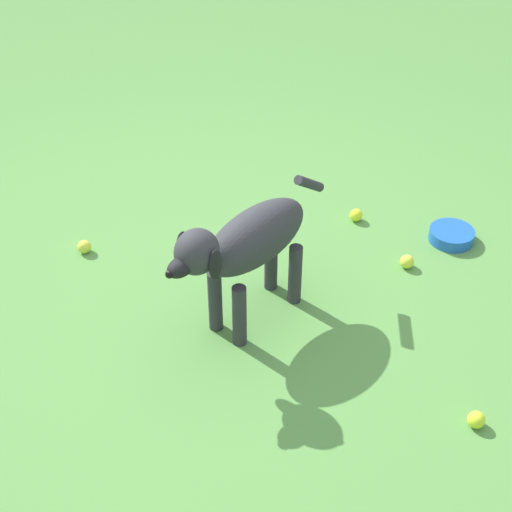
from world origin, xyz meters
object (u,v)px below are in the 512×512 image
object	(u,v)px
tennis_ball_0	(356,215)
dog	(247,244)
tennis_ball_2	(407,262)
tennis_ball_3	(84,247)
tennis_ball_1	(476,420)
water_bowl	(451,235)

from	to	relation	value
tennis_ball_0	dog	bearing A→B (deg)	44.11
tennis_ball_2	tennis_ball_3	distance (m)	1.54
tennis_ball_1	water_bowl	bearing A→B (deg)	-107.20
water_bowl	tennis_ball_3	bearing A→B (deg)	-6.69
tennis_ball_3	water_bowl	xyz separation A→B (m)	(-1.78, 0.21, -0.00)
tennis_ball_1	tennis_ball_3	xyz separation A→B (m)	(1.44, -1.33, 0.00)
tennis_ball_0	water_bowl	distance (m)	0.48
tennis_ball_0	tennis_ball_3	size ratio (longest dim) A/B	1.00
dog	tennis_ball_1	world-z (taller)	dog
dog	tennis_ball_0	size ratio (longest dim) A/B	11.25
tennis_ball_3	water_bowl	distance (m)	1.79
dog	tennis_ball_1	size ratio (longest dim) A/B	11.25
tennis_ball_2	water_bowl	xyz separation A→B (m)	(-0.29, -0.17, -0.00)
tennis_ball_2	dog	bearing A→B (deg)	16.30
tennis_ball_1	water_bowl	size ratio (longest dim) A/B	0.30
dog	tennis_ball_3	distance (m)	1.00
tennis_ball_2	water_bowl	size ratio (longest dim) A/B	0.30
water_bowl	tennis_ball_1	bearing A→B (deg)	72.80
tennis_ball_2	water_bowl	distance (m)	0.33
tennis_ball_3	tennis_ball_2	bearing A→B (deg)	165.84
tennis_ball_0	tennis_ball_1	bearing A→B (deg)	92.97
dog	tennis_ball_0	bearing A→B (deg)	-174.44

